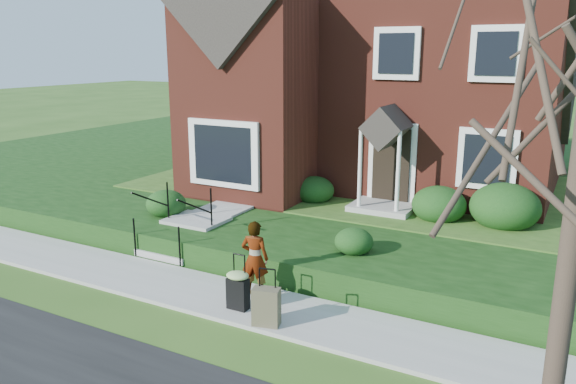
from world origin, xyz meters
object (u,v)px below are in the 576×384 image
Objects in this scene: front_steps at (185,232)px; suitcase_olive at (266,307)px; suitcase_black at (238,288)px; woman at (255,258)px.

suitcase_olive is at bearing -33.40° from front_steps.
suitcase_olive is at bearing -21.40° from suitcase_black.
woman is at bearing 93.51° from suitcase_black.
suitcase_olive is at bearing 119.27° from woman.
suitcase_black reaches higher than suitcase_olive.
suitcase_black is 1.03× the size of suitcase_olive.
front_steps is 1.36× the size of woman.
woman is 1.33m from suitcase_olive.
front_steps reaches higher than suitcase_black.
suitcase_olive is (0.82, -0.97, -0.40)m from woman.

